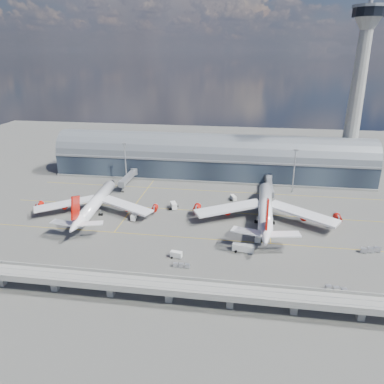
# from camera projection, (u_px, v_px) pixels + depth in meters

# --- Properties ---
(ground) EXTENTS (500.00, 500.00, 0.00)m
(ground) POSITION_uv_depth(u_px,v_px,m) (193.00, 228.00, 174.30)
(ground) COLOR #474744
(ground) RESTS_ON ground
(taxi_lines) EXTENTS (200.00, 80.12, 0.01)m
(taxi_lines) POSITION_uv_depth(u_px,v_px,m) (200.00, 209.00, 194.72)
(taxi_lines) COLOR gold
(taxi_lines) RESTS_ON ground
(terminal) EXTENTS (200.00, 30.00, 28.00)m
(terminal) POSITION_uv_depth(u_px,v_px,m) (211.00, 159.00, 242.34)
(terminal) COLOR #1E2633
(terminal) RESTS_ON ground
(control_tower) EXTENTS (19.00, 19.00, 103.00)m
(control_tower) POSITION_uv_depth(u_px,v_px,m) (356.00, 97.00, 220.74)
(control_tower) COLOR gray
(control_tower) RESTS_ON ground
(guideway) EXTENTS (220.00, 8.50, 7.20)m
(guideway) POSITION_uv_depth(u_px,v_px,m) (169.00, 287.00, 121.58)
(guideway) COLOR gray
(guideway) RESTS_ON ground
(floodlight_mast_left) EXTENTS (3.00, 0.70, 25.70)m
(floodlight_mast_left) POSITION_uv_depth(u_px,v_px,m) (125.00, 162.00, 227.30)
(floodlight_mast_left) COLOR gray
(floodlight_mast_left) RESTS_ON ground
(floodlight_mast_right) EXTENTS (3.00, 0.70, 25.70)m
(floodlight_mast_right) POSITION_uv_depth(u_px,v_px,m) (294.00, 170.00, 213.27)
(floodlight_mast_right) COLOR gray
(floodlight_mast_right) RESTS_ON ground
(airliner_left) EXTENTS (62.90, 66.11, 20.13)m
(airliner_left) POSITION_uv_depth(u_px,v_px,m) (95.00, 203.00, 187.05)
(airliner_left) COLOR white
(airliner_left) RESTS_ON ground
(airliner_right) EXTENTS (70.68, 73.86, 23.45)m
(airliner_right) POSITION_uv_depth(u_px,v_px,m) (265.00, 210.00, 178.85)
(airliner_right) COLOR white
(airliner_right) RESTS_ON ground
(jet_bridge_left) EXTENTS (4.40, 28.00, 7.25)m
(jet_bridge_left) POSITION_uv_depth(u_px,v_px,m) (129.00, 177.00, 228.25)
(jet_bridge_left) COLOR gray
(jet_bridge_left) RESTS_ON ground
(jet_bridge_right) EXTENTS (4.40, 32.00, 7.25)m
(jet_bridge_right) POSITION_uv_depth(u_px,v_px,m) (269.00, 185.00, 214.63)
(jet_bridge_right) COLOR gray
(jet_bridge_right) RESTS_ON ground
(service_truck_0) EXTENTS (2.84, 6.87, 2.78)m
(service_truck_0) POSITION_uv_depth(u_px,v_px,m) (134.00, 216.00, 183.08)
(service_truck_0) COLOR silver
(service_truck_0) RESTS_ON ground
(service_truck_1) EXTENTS (4.79, 2.74, 2.65)m
(service_truck_1) POSITION_uv_depth(u_px,v_px,m) (176.00, 255.00, 148.89)
(service_truck_1) COLOR silver
(service_truck_1) RESTS_ON ground
(service_truck_2) EXTENTS (9.05, 3.65, 3.19)m
(service_truck_2) POSITION_uv_depth(u_px,v_px,m) (243.00, 248.00, 153.16)
(service_truck_2) COLOR silver
(service_truck_2) RESTS_ON ground
(service_truck_3) EXTENTS (3.05, 6.88, 3.27)m
(service_truck_3) POSITION_uv_depth(u_px,v_px,m) (258.00, 237.00, 162.41)
(service_truck_3) COLOR silver
(service_truck_3) RESTS_ON ground
(service_truck_4) EXTENTS (4.68, 6.32, 3.33)m
(service_truck_4) POSITION_uv_depth(u_px,v_px,m) (174.00, 206.00, 194.82)
(service_truck_4) COLOR silver
(service_truck_4) RESTS_ON ground
(service_truck_5) EXTENTS (4.03, 5.62, 2.54)m
(service_truck_5) POSITION_uv_depth(u_px,v_px,m) (233.00, 198.00, 206.28)
(service_truck_5) COLOR silver
(service_truck_5) RESTS_ON ground
(cargo_train_0) EXTENTS (6.75, 1.67, 1.50)m
(cargo_train_0) POSITION_uv_depth(u_px,v_px,m) (181.00, 265.00, 142.40)
(cargo_train_0) COLOR gray
(cargo_train_0) RESTS_ON ground
(cargo_train_1) EXTENTS (7.59, 3.12, 1.66)m
(cargo_train_1) POSITION_uv_depth(u_px,v_px,m) (336.00, 289.00, 128.09)
(cargo_train_1) COLOR gray
(cargo_train_1) RESTS_ON ground
(cargo_train_2) EXTENTS (8.78, 3.87, 1.92)m
(cargo_train_2) POSITION_uv_depth(u_px,v_px,m) (371.00, 250.00, 152.92)
(cargo_train_2) COLOR gray
(cargo_train_2) RESTS_ON ground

